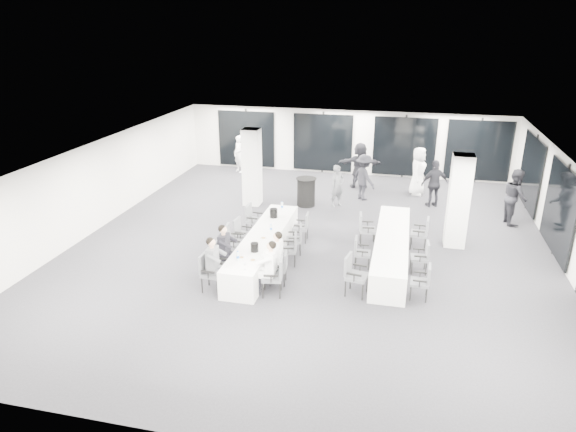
% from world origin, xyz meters
% --- Properties ---
extents(room, '(14.04, 16.04, 2.84)m').
position_xyz_m(room, '(0.89, 1.11, 1.39)').
color(room, '#25252A').
rests_on(room, ground).
extents(column_left, '(0.60, 0.60, 2.80)m').
position_xyz_m(column_left, '(-2.80, 3.20, 1.40)').
color(column_left, silver).
rests_on(column_left, floor).
extents(column_right, '(0.60, 0.60, 2.80)m').
position_xyz_m(column_right, '(4.20, 1.00, 1.40)').
color(column_right, silver).
rests_on(column_right, floor).
extents(banquet_table_main, '(0.90, 5.00, 0.75)m').
position_xyz_m(banquet_table_main, '(-1.13, -1.26, 0.38)').
color(banquet_table_main, white).
rests_on(banquet_table_main, floor).
extents(banquet_table_side, '(0.90, 5.00, 0.75)m').
position_xyz_m(banquet_table_side, '(2.39, -0.57, 0.38)').
color(banquet_table_side, white).
rests_on(banquet_table_side, floor).
extents(cocktail_table, '(0.75, 0.75, 1.04)m').
position_xyz_m(cocktail_table, '(-0.84, 3.46, 0.53)').
color(cocktail_table, black).
rests_on(cocktail_table, floor).
extents(chair_main_left_near, '(0.51, 0.57, 0.97)m').
position_xyz_m(chair_main_left_near, '(-1.97, -3.28, 0.56)').
color(chair_main_left_near, '#4F5257').
rests_on(chair_main_left_near, floor).
extents(chair_main_left_second, '(0.47, 0.52, 0.92)m').
position_xyz_m(chair_main_left_second, '(-1.96, -2.45, 0.53)').
color(chair_main_left_second, '#4F5257').
rests_on(chair_main_left_second, floor).
extents(chair_main_left_mid, '(0.58, 0.63, 1.03)m').
position_xyz_m(chair_main_left_mid, '(-1.97, -1.47, 0.59)').
color(chair_main_left_mid, '#4F5257').
rests_on(chair_main_left_mid, floor).
extents(chair_main_left_fourth, '(0.52, 0.56, 0.94)m').
position_xyz_m(chair_main_left_fourth, '(-1.96, -0.72, 0.54)').
color(chair_main_left_fourth, '#4F5257').
rests_on(chair_main_left_fourth, floor).
extents(chair_main_left_far, '(0.53, 0.58, 0.97)m').
position_xyz_m(chair_main_left_far, '(-1.97, 0.45, 0.55)').
color(chair_main_left_far, '#4F5257').
rests_on(chair_main_left_far, floor).
extents(chair_main_right_near, '(0.58, 0.62, 0.99)m').
position_xyz_m(chair_main_right_near, '(-0.30, -3.15, 0.57)').
color(chair_main_right_near, '#4F5257').
rests_on(chair_main_right_near, floor).
extents(chair_main_right_second, '(0.49, 0.53, 0.87)m').
position_xyz_m(chair_main_right_second, '(-0.31, -2.55, 0.50)').
color(chair_main_right_second, '#4F5257').
rests_on(chair_main_right_second, floor).
extents(chair_main_right_mid, '(0.54, 0.57, 0.91)m').
position_xyz_m(chair_main_right_mid, '(-0.31, -1.41, 0.52)').
color(chair_main_right_mid, '#4F5257').
rests_on(chair_main_right_mid, floor).
extents(chair_main_right_fourth, '(0.53, 0.56, 0.88)m').
position_xyz_m(chair_main_right_fourth, '(-0.31, -0.67, 0.50)').
color(chair_main_right_fourth, '#4F5257').
rests_on(chair_main_right_fourth, floor).
extents(chair_main_right_far, '(0.48, 0.53, 0.90)m').
position_xyz_m(chair_main_right_far, '(-0.30, 0.24, 0.52)').
color(chair_main_right_far, '#4F5257').
rests_on(chair_main_right_far, floor).
extents(chair_side_left_near, '(0.60, 0.64, 1.03)m').
position_xyz_m(chair_side_left_near, '(1.56, -2.67, 0.59)').
color(chair_side_left_near, '#4F5257').
rests_on(chair_side_left_near, floor).
extents(chair_side_left_mid, '(0.45, 0.50, 0.86)m').
position_xyz_m(chair_side_left_mid, '(1.57, -1.13, 0.49)').
color(chair_side_left_mid, '#4F5257').
rests_on(chair_side_left_mid, floor).
extents(chair_side_left_far, '(0.55, 0.59, 0.97)m').
position_xyz_m(chair_side_left_far, '(1.56, 0.45, 0.55)').
color(chair_side_left_far, '#4F5257').
rests_on(chair_side_left_far, floor).
extents(chair_side_right_near, '(0.46, 0.52, 0.89)m').
position_xyz_m(chair_side_right_near, '(3.22, -2.52, 0.51)').
color(chair_side_right_near, '#4F5257').
rests_on(chair_side_right_near, floor).
extents(chair_side_right_mid, '(0.47, 0.52, 0.88)m').
position_xyz_m(chair_side_right_mid, '(3.22, -1.09, 0.50)').
color(chair_side_right_mid, '#4F5257').
rests_on(chair_side_right_mid, floor).
extents(chair_side_right_far, '(0.52, 0.57, 0.96)m').
position_xyz_m(chair_side_right_far, '(3.23, 0.51, 0.55)').
color(chair_side_right_far, '#4F5257').
rests_on(chair_side_right_far, floor).
extents(seated_guest_a, '(0.50, 0.38, 1.44)m').
position_xyz_m(seated_guest_a, '(-1.80, -3.29, 0.81)').
color(seated_guest_a, '#53555A').
rests_on(seated_guest_a, floor).
extents(seated_guest_b, '(0.50, 0.38, 1.44)m').
position_xyz_m(seated_guest_b, '(-1.80, -2.45, 0.81)').
color(seated_guest_b, black).
rests_on(seated_guest_b, floor).
extents(seated_guest_c, '(0.50, 0.38, 1.44)m').
position_xyz_m(seated_guest_c, '(-0.47, -3.16, 0.81)').
color(seated_guest_c, white).
rests_on(seated_guest_c, floor).
extents(seated_guest_d, '(0.50, 0.38, 1.44)m').
position_xyz_m(seated_guest_d, '(-0.47, -2.56, 0.81)').
color(seated_guest_d, white).
rests_on(seated_guest_d, floor).
extents(standing_guest_a, '(0.81, 0.81, 1.74)m').
position_xyz_m(standing_guest_a, '(0.26, 3.67, 0.87)').
color(standing_guest_a, '#53555A').
rests_on(standing_guest_a, floor).
extents(standing_guest_c, '(1.34, 1.38, 1.97)m').
position_xyz_m(standing_guest_c, '(1.13, 4.64, 0.98)').
color(standing_guest_c, black).
rests_on(standing_guest_c, floor).
extents(standing_guest_d, '(1.32, 1.06, 1.96)m').
position_xyz_m(standing_guest_d, '(3.68, 4.43, 0.98)').
color(standing_guest_d, black).
rests_on(standing_guest_d, floor).
extents(standing_guest_e, '(0.85, 1.14, 2.11)m').
position_xyz_m(standing_guest_e, '(3.11, 5.75, 1.05)').
color(standing_guest_e, white).
rests_on(standing_guest_e, floor).
extents(standing_guest_f, '(2.01, 0.98, 2.11)m').
position_xyz_m(standing_guest_f, '(0.82, 6.11, 1.05)').
color(standing_guest_f, black).
rests_on(standing_guest_f, floor).
extents(standing_guest_g, '(0.87, 0.85, 1.86)m').
position_xyz_m(standing_guest_g, '(-4.63, 7.20, 0.93)').
color(standing_guest_g, white).
rests_on(standing_guest_g, floor).
extents(standing_guest_h, '(0.79, 1.11, 2.11)m').
position_xyz_m(standing_guest_h, '(6.20, 3.31, 1.06)').
color(standing_guest_h, black).
rests_on(standing_guest_h, floor).
extents(ice_bucket_near, '(0.21, 0.21, 0.23)m').
position_xyz_m(ice_bucket_near, '(-1.05, -2.38, 0.87)').
color(ice_bucket_near, black).
rests_on(ice_bucket_near, banquet_table_main).
extents(ice_bucket_far, '(0.24, 0.24, 0.27)m').
position_xyz_m(ice_bucket_far, '(-1.19, 0.12, 0.89)').
color(ice_bucket_far, black).
rests_on(ice_bucket_far, banquet_table_main).
extents(water_bottle_a, '(0.08, 0.08, 0.24)m').
position_xyz_m(water_bottle_a, '(-1.30, -2.99, 0.87)').
color(water_bottle_a, silver).
rests_on(water_bottle_a, banquet_table_main).
extents(water_bottle_b, '(0.07, 0.07, 0.21)m').
position_xyz_m(water_bottle_b, '(-0.98, -0.97, 0.85)').
color(water_bottle_b, silver).
rests_on(water_bottle_b, banquet_table_main).
extents(water_bottle_c, '(0.08, 0.08, 0.24)m').
position_xyz_m(water_bottle_c, '(-1.11, 0.87, 0.87)').
color(water_bottle_c, silver).
rests_on(water_bottle_c, banquet_table_main).
extents(plate_a, '(0.18, 0.18, 0.03)m').
position_xyz_m(plate_a, '(-1.26, -2.83, 0.76)').
color(plate_a, white).
rests_on(plate_a, banquet_table_main).
extents(plate_b, '(0.20, 0.20, 0.03)m').
position_xyz_m(plate_b, '(-0.94, -2.91, 0.76)').
color(plate_b, white).
rests_on(plate_b, banquet_table_main).
extents(plate_c, '(0.20, 0.20, 0.03)m').
position_xyz_m(plate_c, '(-1.06, -1.51, 0.76)').
color(plate_c, white).
rests_on(plate_c, banquet_table_main).
extents(wine_glass, '(0.07, 0.07, 0.19)m').
position_xyz_m(wine_glass, '(-0.98, -3.44, 0.89)').
color(wine_glass, silver).
rests_on(wine_glass, banquet_table_main).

